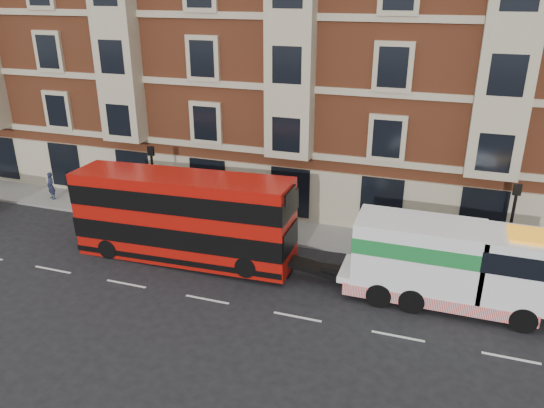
# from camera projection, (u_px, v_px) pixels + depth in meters

# --- Properties ---
(ground) EXTENTS (120.00, 120.00, 0.00)m
(ground) POSITION_uv_depth(u_px,v_px,m) (207.00, 300.00, 22.59)
(ground) COLOR black
(ground) RESTS_ON ground
(sidewalk) EXTENTS (90.00, 3.00, 0.15)m
(sidewalk) POSITION_uv_depth(u_px,v_px,m) (266.00, 228.00, 29.13)
(sidewalk) COLOR slate
(sidewalk) RESTS_ON ground
(victorian_terrace) EXTENTS (45.00, 12.00, 20.40)m
(victorian_terrace) POSITION_uv_depth(u_px,v_px,m) (314.00, 28.00, 31.73)
(victorian_terrace) COLOR brown
(victorian_terrace) RESTS_ON ground
(lamp_post_west) EXTENTS (0.35, 0.15, 4.35)m
(lamp_post_west) POSITION_uv_depth(u_px,v_px,m) (153.00, 179.00, 28.78)
(lamp_post_west) COLOR black
(lamp_post_west) RESTS_ON sidewalk
(lamp_post_east) EXTENTS (0.35, 0.15, 4.35)m
(lamp_post_east) POSITION_uv_depth(u_px,v_px,m) (511.00, 223.00, 23.44)
(lamp_post_east) COLOR black
(lamp_post_east) RESTS_ON sidewalk
(double_decker_bus) EXTENTS (10.69, 2.45, 4.33)m
(double_decker_bus) POSITION_uv_depth(u_px,v_px,m) (183.00, 216.00, 25.08)
(double_decker_bus) COLOR #AD1009
(double_decker_bus) RESTS_ON ground
(tow_truck) EXTENTS (8.56, 2.53, 3.57)m
(tow_truck) POSITION_uv_depth(u_px,v_px,m) (447.00, 263.00, 21.65)
(tow_truck) COLOR white
(tow_truck) RESTS_ON ground
(pedestrian) EXTENTS (0.72, 0.60, 1.71)m
(pedestrian) POSITION_uv_depth(u_px,v_px,m) (51.00, 186.00, 32.56)
(pedestrian) COLOR #1C2139
(pedestrian) RESTS_ON sidewalk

